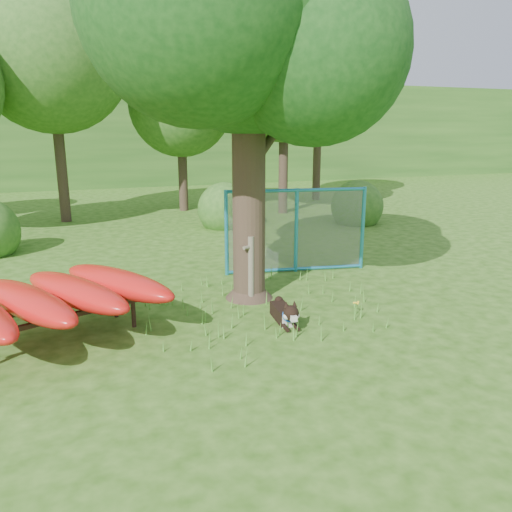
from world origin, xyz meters
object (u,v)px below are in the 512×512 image
object	(u,v)px
oak_tree	(245,11)
husky_dog	(285,314)
kayak_rack	(52,297)
fence_section	(296,231)

from	to	relation	value
oak_tree	husky_dog	world-z (taller)	oak_tree
kayak_rack	husky_dog	bearing A→B (deg)	-31.19
oak_tree	kayak_rack	distance (m)	5.69
fence_section	husky_dog	bearing A→B (deg)	-108.03
kayak_rack	oak_tree	bearing A→B (deg)	-7.12
husky_dog	fence_section	world-z (taller)	fence_section
kayak_rack	fence_section	xyz separation A→B (m)	(5.14, 2.25, 0.25)
husky_dog	fence_section	bearing A→B (deg)	68.43
oak_tree	kayak_rack	bearing A→B (deg)	-165.39
kayak_rack	fence_section	world-z (taller)	fence_section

